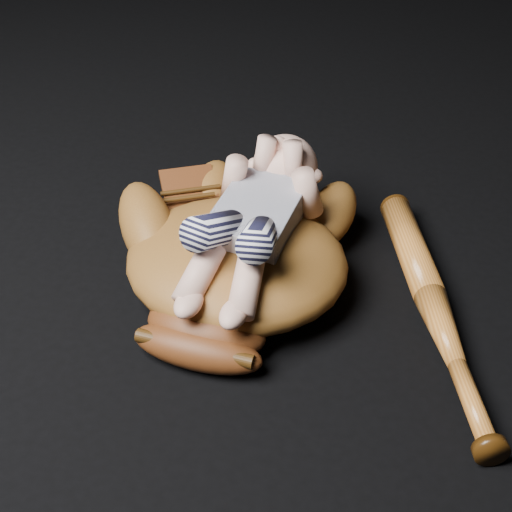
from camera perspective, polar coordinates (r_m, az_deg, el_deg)
name	(u,v)px	position (r m, az deg, el deg)	size (l,w,h in m)	color
baseball_glove	(237,253)	(1.12, -1.43, 0.23)	(0.40, 0.46, 0.14)	brown
newborn_baby	(250,218)	(1.08, -0.42, 2.76)	(0.18, 0.38, 0.15)	#D8A18B
baseball_bat	(435,310)	(1.12, 12.92, -3.84)	(0.05, 0.51, 0.05)	#B06222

